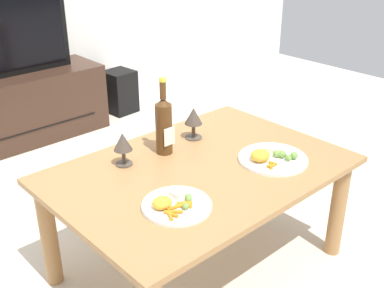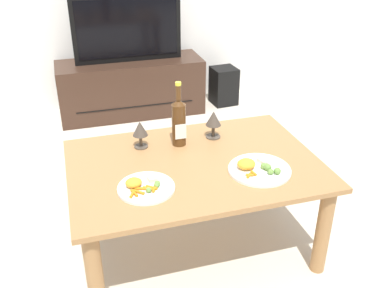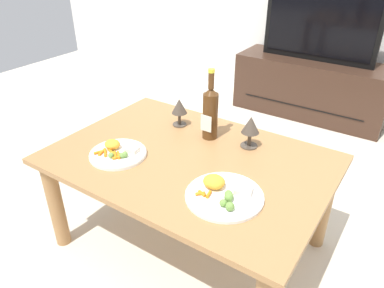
{
  "view_description": "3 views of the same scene",
  "coord_description": "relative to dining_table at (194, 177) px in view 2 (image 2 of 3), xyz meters",
  "views": [
    {
      "loc": [
        -1.18,
        -1.25,
        1.42
      ],
      "look_at": [
        0.0,
        0.05,
        0.59
      ],
      "focal_mm": 44.9,
      "sensor_mm": 36.0,
      "label": 1
    },
    {
      "loc": [
        -0.52,
        -1.72,
        1.54
      ],
      "look_at": [
        0.01,
        0.07,
        0.56
      ],
      "focal_mm": 40.87,
      "sensor_mm": 36.0,
      "label": 2
    },
    {
      "loc": [
        0.76,
        -1.11,
        1.33
      ],
      "look_at": [
        0.0,
        0.02,
        0.56
      ],
      "focal_mm": 34.15,
      "sensor_mm": 36.0,
      "label": 3
    }
  ],
  "objects": [
    {
      "name": "dinner_plate_right",
      "position": [
        0.26,
        -0.16,
        0.1
      ],
      "size": [
        0.29,
        0.29,
        0.06
      ],
      "color": "white",
      "rests_on": "dining_table"
    },
    {
      "name": "dinner_plate_left",
      "position": [
        -0.27,
        -0.16,
        0.09
      ],
      "size": [
        0.25,
        0.25,
        0.05
      ],
      "color": "white",
      "rests_on": "dining_table"
    },
    {
      "name": "ground_plane",
      "position": [
        0.0,
        0.0,
        -0.42
      ],
      "size": [
        6.4,
        6.4,
        0.0
      ],
      "primitive_type": "plane",
      "color": "beige"
    },
    {
      "name": "dining_table",
      "position": [
        0.0,
        0.0,
        0.0
      ],
      "size": [
        1.18,
        0.82,
        0.5
      ],
      "color": "#9E7042",
      "rests_on": "ground_plane"
    },
    {
      "name": "floor_speaker",
      "position": [
        0.83,
        1.8,
        -0.25
      ],
      "size": [
        0.23,
        0.23,
        0.34
      ],
      "primitive_type": "cube",
      "rotation": [
        0.0,
        0.0,
        0.08
      ],
      "color": "black",
      "rests_on": "ground_plane"
    },
    {
      "name": "tv_screen",
      "position": [
        -0.01,
        1.81,
        0.32
      ],
      "size": [
        0.88,
        0.05,
        0.55
      ],
      "color": "black",
      "rests_on": "tv_stand"
    },
    {
      "name": "goblet_right",
      "position": [
        0.17,
        0.23,
        0.18
      ],
      "size": [
        0.08,
        0.08,
        0.15
      ],
      "color": "#473D33",
      "rests_on": "dining_table"
    },
    {
      "name": "goblet_left",
      "position": [
        -0.21,
        0.23,
        0.18
      ],
      "size": [
        0.08,
        0.08,
        0.14
      ],
      "color": "#473D33",
      "rests_on": "dining_table"
    },
    {
      "name": "tv_stand",
      "position": [
        -0.01,
        1.81,
        -0.18
      ],
      "size": [
        1.21,
        0.42,
        0.47
      ],
      "color": "#382319",
      "rests_on": "ground_plane"
    },
    {
      "name": "wine_bottle",
      "position": [
        -0.02,
        0.2,
        0.22
      ],
      "size": [
        0.07,
        0.07,
        0.34
      ],
      "color": "#4C2D14",
      "rests_on": "dining_table"
    }
  ]
}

